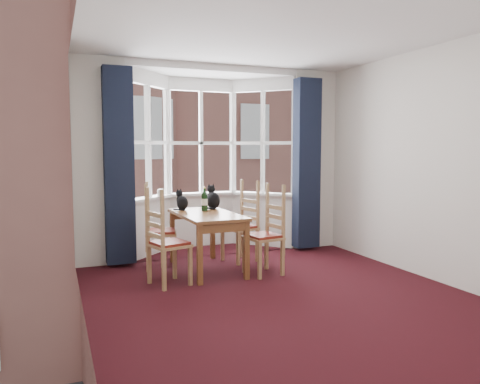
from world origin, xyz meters
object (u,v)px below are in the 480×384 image
candle_short (161,193)px  chair_left_far (154,233)px  chair_left_near (162,246)px  cat_right (213,199)px  dining_table (207,221)px  chair_right_near (269,237)px  wine_bottle (204,200)px  cat_left (182,202)px  chair_right_far (245,227)px  candle_tall (159,193)px

candle_short → chair_left_far: bearing=-108.5°
chair_left_near → cat_right: cat_right is taller
dining_table → chair_right_near: 0.84m
wine_bottle → chair_left_far: bearing=169.3°
cat_left → candle_short: (-0.13, 0.75, 0.06)m
dining_table → cat_left: cat_left is taller
chair_left_near → cat_left: (0.48, 0.92, 0.39)m
chair_left_far → chair_left_near: bearing=-95.0°
dining_table → cat_left: (-0.21, 0.44, 0.21)m
dining_table → chair_left_far: 0.73m
dining_table → cat_right: cat_right is taller
cat_right → wine_bottle: cat_right is taller
chair_left_near → chair_left_far: size_ratio=1.00×
chair_left_near → chair_right_far: same height
cat_left → chair_left_near: bearing=-117.4°
wine_bottle → candle_tall: size_ratio=2.92×
dining_table → candle_short: (-0.34, 1.19, 0.28)m
chair_right_far → chair_left_near: bearing=-148.8°
cat_left → wine_bottle: (0.26, -0.20, 0.03)m
wine_bottle → cat_right: bearing=45.8°
chair_right_near → candle_tall: 1.96m
chair_left_far → candle_tall: 0.95m
cat_left → candle_tall: 0.74m
chair_left_near → wine_bottle: (0.74, 0.72, 0.42)m
chair_right_near → candle_tall: candle_tall is taller
chair_right_near → chair_left_far: bearing=148.8°
wine_bottle → chair_right_near: bearing=-45.9°
chair_left_far → cat_right: (0.84, 0.06, 0.41)m
chair_left_near → candle_tall: bearing=79.0°
cat_right → candle_tall: size_ratio=3.21×
cat_left → wine_bottle: bearing=-38.4°
chair_left_near → wine_bottle: size_ratio=2.86×
chair_left_far → chair_right_far: same height
cat_right → wine_bottle: 0.26m
cat_right → candle_short: bearing=126.6°
chair_left_near → cat_left: size_ratio=3.14×
cat_right → candle_short: size_ratio=3.10×
candle_tall → candle_short: size_ratio=0.97×
chair_right_far → cat_right: size_ratio=2.61×
chair_right_near → cat_right: bearing=118.5°
dining_table → candle_tall: bearing=107.8°
dining_table → wine_bottle: 0.34m
chair_right_far → wine_bottle: (-0.63, -0.10, 0.42)m
cat_right → chair_right_far: bearing=-10.6°
cat_right → candle_tall: 0.95m
chair_left_near → wine_bottle: bearing=44.4°
chair_left_near → chair_right_far: 1.59m
chair_left_near → candle_tall: (0.32, 1.64, 0.45)m
chair_left_far → wine_bottle: wine_bottle is taller
cat_left → cat_right: (0.44, -0.02, 0.02)m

